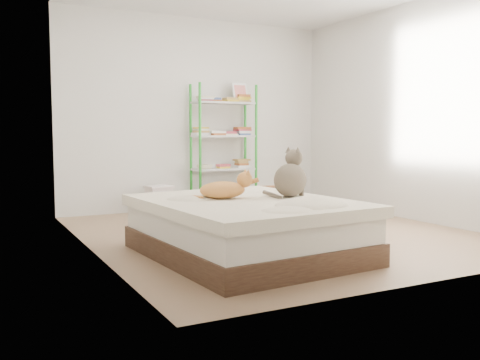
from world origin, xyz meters
TOP-DOWN VIEW (x-y plane):
  - room at (0.00, 0.00)m, footprint 3.81×4.21m
  - bed at (-0.78, -0.78)m, footprint 1.64×1.99m
  - orange_cat at (-0.93, -0.64)m, footprint 0.51×0.33m
  - grey_cat at (-0.34, -0.79)m, footprint 0.48×0.46m
  - shelf_unit at (0.31, 1.88)m, footprint 0.88×0.36m
  - cardboard_box at (0.22, 0.82)m, footprint 0.59×0.57m
  - white_bin at (-0.65, 1.85)m, footprint 0.35×0.32m

SIDE VIEW (x-z plane):
  - white_bin at x=-0.65m, z-range 0.00..0.37m
  - cardboard_box at x=0.22m, z-range -0.03..0.42m
  - bed at x=-0.78m, z-range 0.00..0.48m
  - orange_cat at x=-0.93m, z-range 0.48..0.67m
  - grey_cat at x=-0.34m, z-range 0.48..0.91m
  - shelf_unit at x=0.31m, z-range 0.02..1.76m
  - room at x=0.00m, z-range 0.00..2.61m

